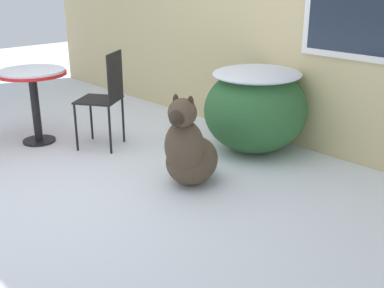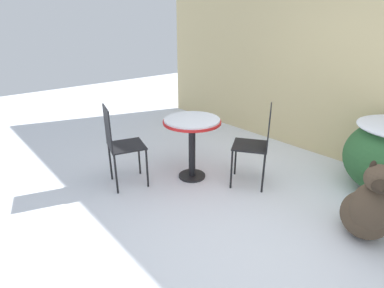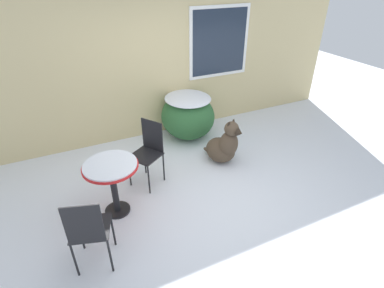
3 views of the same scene
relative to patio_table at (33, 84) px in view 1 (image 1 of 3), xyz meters
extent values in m
plane|color=white|center=(1.30, -0.25, -0.64)|extent=(16.00, 16.00, 0.00)
ellipsoid|color=#2D6033|center=(1.75, 1.50, -0.21)|extent=(1.01, 1.07, 0.86)
ellipsoid|color=white|center=(1.75, 1.50, 0.16)|extent=(0.86, 0.91, 0.12)
cylinder|color=black|center=(0.00, 0.00, -0.62)|extent=(0.34, 0.34, 0.03)
cylinder|color=black|center=(0.00, 0.00, -0.26)|extent=(0.09, 0.09, 0.71)
cylinder|color=red|center=(0.00, 0.00, 0.11)|extent=(0.71, 0.71, 0.03)
cylinder|color=white|center=(0.00, 0.00, 0.14)|extent=(0.68, 0.68, 0.02)
cube|color=black|center=(0.57, 0.42, -0.13)|extent=(0.56, 0.56, 0.02)
cube|color=black|center=(0.73, 0.53, 0.12)|extent=(0.22, 0.32, 0.48)
cylinder|color=black|center=(0.32, 0.47, -0.39)|extent=(0.02, 0.02, 0.49)
cylinder|color=black|center=(0.52, 0.17, -0.39)|extent=(0.02, 0.02, 0.49)
cylinder|color=black|center=(0.62, 0.68, -0.39)|extent=(0.02, 0.02, 0.49)
cylinder|color=black|center=(0.83, 0.37, -0.39)|extent=(0.02, 0.02, 0.49)
ellipsoid|color=#4C3D2D|center=(1.90, 0.49, -0.43)|extent=(0.61, 0.65, 0.42)
ellipsoid|color=#4C3D2D|center=(1.96, 0.34, -0.25)|extent=(0.43, 0.41, 0.46)
sphere|color=#4C3D2D|center=(1.98, 0.31, 0.05)|extent=(0.24, 0.24, 0.24)
cone|color=#2D241B|center=(2.04, 0.16, 0.03)|extent=(0.15, 0.13, 0.13)
ellipsoid|color=#2D241B|center=(1.91, 0.30, 0.14)|extent=(0.06, 0.05, 0.11)
ellipsoid|color=#2D241B|center=(2.03, 0.35, 0.14)|extent=(0.06, 0.05, 0.11)
ellipsoid|color=#4C3D2D|center=(1.81, 0.71, -0.54)|extent=(0.18, 0.26, 0.08)
camera|label=1|loc=(4.71, -2.15, 1.12)|focal=45.00mm
camera|label=2|loc=(2.59, -2.26, 1.24)|focal=28.00mm
camera|label=3|loc=(-0.38, -3.22, 2.30)|focal=28.00mm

